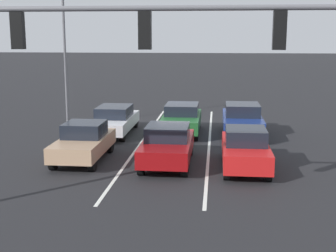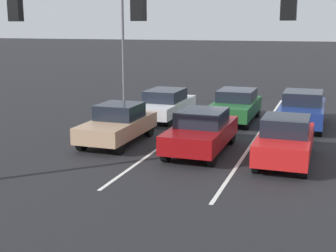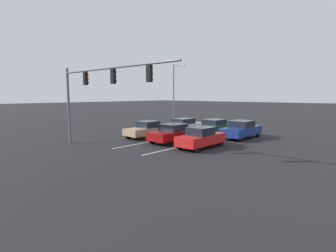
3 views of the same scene
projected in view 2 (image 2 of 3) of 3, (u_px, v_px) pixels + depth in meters
ground_plane at (238, 116)px, 23.96m from camera, size 240.00×240.00×0.00m
lane_stripe_left_divider at (261, 131)px, 20.55m from camera, size 0.12×18.26×0.01m
lane_stripe_center_divider at (190, 126)px, 21.58m from camera, size 0.12×18.26×0.01m
car_tan_rightlane_front at (118, 124)px, 18.38m from camera, size 1.77×4.16×1.53m
car_maroon_midlane_front at (201, 131)px, 17.03m from camera, size 1.86×4.39×1.56m
car_red_leftlane_front at (285, 140)px, 15.79m from camera, size 1.71×4.27×1.58m
car_silver_rightlane_second at (165, 104)px, 23.22m from camera, size 1.84×4.76×1.45m
car_darkgreen_midlane_second at (236, 105)px, 22.50m from camera, size 1.90×4.43×1.52m
car_navy_leftlane_second at (302, 109)px, 21.40m from camera, size 1.92×4.75×1.62m
traffic_signal_gantry at (62, 23)px, 11.37m from camera, size 11.70×0.37×6.05m
street_lamp_right_shoulder at (126, 30)px, 25.37m from camera, size 1.72×0.24×7.51m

